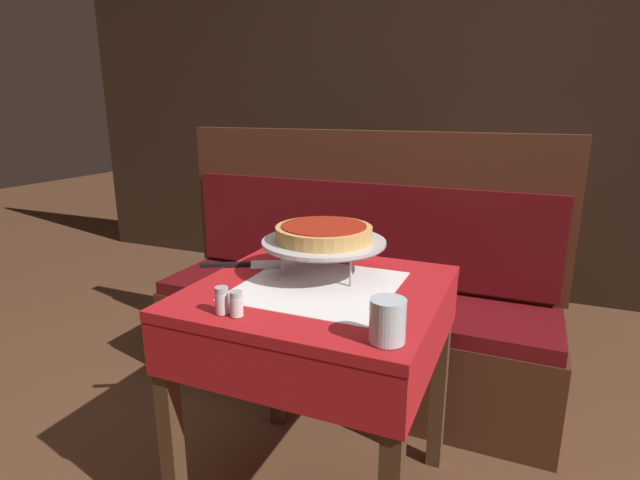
# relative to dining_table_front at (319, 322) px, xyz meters

# --- Properties ---
(dining_table_front) EXTENTS (0.70, 0.70, 0.74)m
(dining_table_front) POSITION_rel_dining_table_front_xyz_m (0.00, 0.00, 0.00)
(dining_table_front) COLOR red
(dining_table_front) RESTS_ON ground_plane
(dining_table_rear) EXTENTS (0.71, 0.71, 0.73)m
(dining_table_rear) POSITION_rel_dining_table_front_xyz_m (0.21, 1.67, -0.01)
(dining_table_rear) COLOR red
(dining_table_rear) RESTS_ON ground_plane
(booth_bench) EXTENTS (1.75, 0.47, 1.15)m
(booth_bench) POSITION_rel_dining_table_front_xyz_m (-0.15, 0.70, -0.29)
(booth_bench) COLOR #4C2819
(booth_bench) RESTS_ON ground_plane
(back_wall_panel) EXTENTS (6.00, 0.04, 2.40)m
(back_wall_panel) POSITION_rel_dining_table_front_xyz_m (0.00, 2.21, 0.57)
(back_wall_panel) COLOR black
(back_wall_panel) RESTS_ON ground_plane
(pizza_pan_stand) EXTENTS (0.38, 0.38, 0.11)m
(pizza_pan_stand) POSITION_rel_dining_table_front_xyz_m (-0.02, 0.09, 0.22)
(pizza_pan_stand) COLOR #ADADB2
(pizza_pan_stand) RESTS_ON dining_table_front
(deep_dish_pizza) EXTENTS (0.29, 0.29, 0.05)m
(deep_dish_pizza) POSITION_rel_dining_table_front_xyz_m (-0.02, 0.09, 0.25)
(deep_dish_pizza) COLOR tan
(deep_dish_pizza) RESTS_ON pizza_pan_stand
(pizza_server) EXTENTS (0.26, 0.17, 0.01)m
(pizza_server) POSITION_rel_dining_table_front_xyz_m (-0.30, 0.07, 0.12)
(pizza_server) COLOR #BCBCC1
(pizza_server) RESTS_ON dining_table_front
(water_glass_near) EXTENTS (0.08, 0.08, 0.10)m
(water_glass_near) POSITION_rel_dining_table_front_xyz_m (0.28, -0.27, 0.16)
(water_glass_near) COLOR silver
(water_glass_near) RESTS_ON dining_table_front
(salt_shaker) EXTENTS (0.04, 0.04, 0.07)m
(salt_shaker) POSITION_rel_dining_table_front_xyz_m (-0.15, -0.28, 0.15)
(salt_shaker) COLOR silver
(salt_shaker) RESTS_ON dining_table_front
(pepper_shaker) EXTENTS (0.03, 0.03, 0.06)m
(pepper_shaker) POSITION_rel_dining_table_front_xyz_m (-0.10, -0.28, 0.15)
(pepper_shaker) COLOR silver
(pepper_shaker) RESTS_ON dining_table_front
(napkin_holder) EXTENTS (0.10, 0.05, 0.09)m
(napkin_holder) POSITION_rel_dining_table_front_xyz_m (-0.02, 0.31, 0.16)
(napkin_holder) COLOR #B2B2B7
(napkin_holder) RESTS_ON dining_table_front
(condiment_caddy) EXTENTS (0.15, 0.15, 0.15)m
(condiment_caddy) POSITION_rel_dining_table_front_xyz_m (0.17, 1.69, 0.14)
(condiment_caddy) COLOR black
(condiment_caddy) RESTS_ON dining_table_rear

